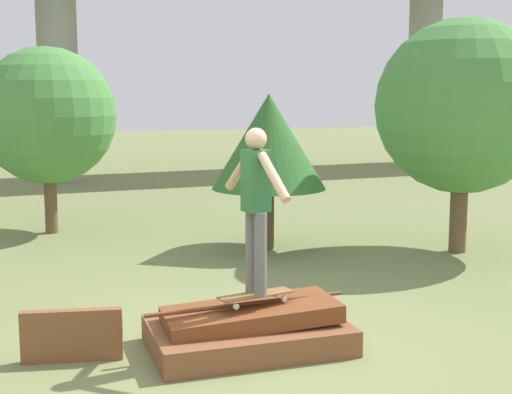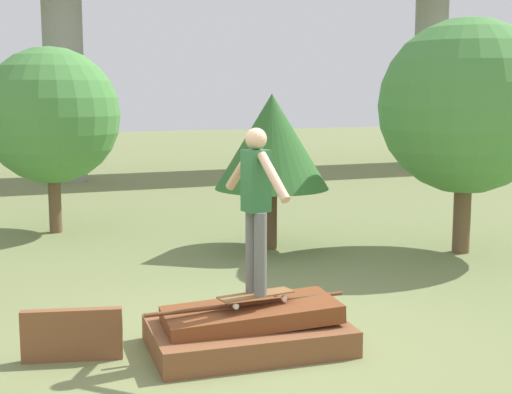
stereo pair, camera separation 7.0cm
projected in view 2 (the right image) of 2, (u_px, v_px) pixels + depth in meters
name	position (u px, v px, depth m)	size (l,w,h in m)	color
ground_plane	(248.00, 348.00, 6.95)	(80.00, 80.00, 0.00)	olive
scrap_pile	(249.00, 330.00, 6.92)	(2.04, 1.31, 0.46)	brown
scrap_plank_loose	(72.00, 335.00, 6.59)	(0.92, 0.32, 0.49)	brown
skateboard	(256.00, 295.00, 6.83)	(0.78, 0.30, 0.09)	brown
skater	(256.00, 200.00, 6.70)	(0.25, 1.13, 1.59)	slate
tree_behind_left	(272.00, 142.00, 11.13)	(1.80, 1.80, 2.46)	brown
tree_behind_right	(467.00, 107.00, 10.80)	(2.66, 2.66, 3.60)	brown
tree_mid_back	(51.00, 116.00, 12.43)	(2.38, 2.38, 3.27)	brown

